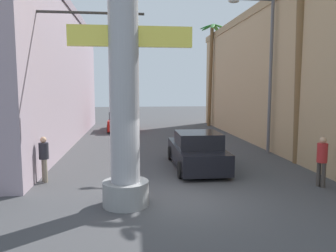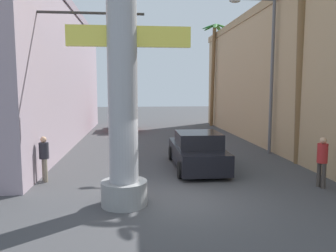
% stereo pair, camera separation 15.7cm
% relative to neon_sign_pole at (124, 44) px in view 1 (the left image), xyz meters
% --- Properties ---
extents(ground_plane, '(83.56, 83.56, 0.00)m').
position_rel_neon_sign_pole_xyz_m(ground_plane, '(1.61, 10.18, -4.55)').
color(ground_plane, '#424244').
extents(building_left, '(8.31, 21.68, 8.29)m').
position_rel_neon_sign_pole_xyz_m(building_left, '(-7.28, 11.79, -0.40)').
color(building_left, '#9E8C99').
rests_on(building_left, ground).
extents(building_right, '(6.14, 26.40, 8.21)m').
position_rel_neon_sign_pole_xyz_m(building_right, '(10.50, 9.15, -0.44)').
color(building_right, tan).
rests_on(building_right, ground).
extents(neon_sign_pole, '(3.77, 1.32, 9.92)m').
position_rel_neon_sign_pole_xyz_m(neon_sign_pole, '(0.00, 0.00, 0.00)').
color(neon_sign_pole, '#9E9EA3').
rests_on(neon_sign_pole, ground).
extents(street_lamp, '(2.38, 0.28, 7.85)m').
position_rel_neon_sign_pole_xyz_m(street_lamp, '(6.93, 6.90, 0.13)').
color(street_lamp, '#59595E').
rests_on(street_lamp, ground).
extents(traffic_light_mast, '(4.83, 0.32, 6.24)m').
position_rel_neon_sign_pole_xyz_m(traffic_light_mast, '(-2.62, 3.57, -0.21)').
color(traffic_light_mast, '#333333').
rests_on(traffic_light_mast, ground).
extents(car_lead, '(2.01, 4.66, 1.56)m').
position_rel_neon_sign_pole_xyz_m(car_lead, '(2.90, 4.14, -3.85)').
color(car_lead, black).
rests_on(car_lead, ground).
extents(car_far, '(1.92, 4.72, 1.56)m').
position_rel_neon_sign_pole_xyz_m(car_far, '(-0.66, 17.26, -3.82)').
color(car_far, black).
rests_on(car_far, ground).
extents(palm_tree_far_right, '(2.54, 2.39, 8.99)m').
position_rel_neon_sign_pole_xyz_m(palm_tree_far_right, '(7.29, 19.40, 1.13)').
color(palm_tree_far_right, brown).
rests_on(palm_tree_far_right, ground).
extents(palm_tree_near_right, '(3.06, 2.92, 8.76)m').
position_rel_neon_sign_pole_xyz_m(palm_tree_near_right, '(7.55, 4.50, 0.55)').
color(palm_tree_near_right, brown).
rests_on(palm_tree_near_right, ground).
extents(palm_tree_far_left, '(2.50, 2.21, 8.66)m').
position_rel_neon_sign_pole_xyz_m(palm_tree_far_left, '(-4.48, 17.75, 0.63)').
color(palm_tree_far_left, brown).
rests_on(palm_tree_far_left, ground).
extents(pedestrian_by_sign, '(0.43, 0.43, 1.73)m').
position_rel_neon_sign_pole_xyz_m(pedestrian_by_sign, '(6.58, 1.00, -3.54)').
color(pedestrian_by_sign, '#3F3833').
rests_on(pedestrian_by_sign, ground).
extents(pedestrian_curb_left, '(0.46, 0.46, 1.65)m').
position_rel_neon_sign_pole_xyz_m(pedestrian_curb_left, '(-2.93, 2.69, -3.59)').
color(pedestrian_curb_left, gray).
rests_on(pedestrian_curb_left, ground).
extents(pedestrian_far_left, '(0.41, 0.41, 1.78)m').
position_rel_neon_sign_pole_xyz_m(pedestrian_far_left, '(-3.59, 13.88, -3.51)').
color(pedestrian_far_left, '#3F3833').
rests_on(pedestrian_far_left, ground).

